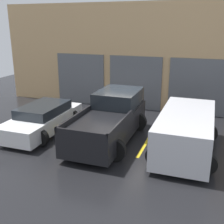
% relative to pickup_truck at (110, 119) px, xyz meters
% --- Properties ---
extents(ground_plane, '(28.00, 28.00, 0.00)m').
position_rel_pickup_truck_xyz_m(ground_plane, '(0.00, 1.64, -0.86)').
color(ground_plane, black).
extents(shophouse_building, '(16.70, 0.68, 5.74)m').
position_rel_pickup_truck_xyz_m(shophouse_building, '(-0.01, 4.93, 1.96)').
color(shophouse_building, tan).
rests_on(shophouse_building, ground).
extents(pickup_truck, '(2.50, 5.04, 1.83)m').
position_rel_pickup_truck_xyz_m(pickup_truck, '(0.00, 0.00, 0.00)').
color(pickup_truck, black).
rests_on(pickup_truck, ground).
extents(sedan_white, '(2.18, 4.39, 1.23)m').
position_rel_pickup_truck_xyz_m(sedan_white, '(-3.08, -0.25, -0.27)').
color(sedan_white, white).
rests_on(sedan_white, ground).
extents(sedan_side, '(2.35, 4.52, 1.52)m').
position_rel_pickup_truck_xyz_m(sedan_side, '(3.08, -0.27, -0.03)').
color(sedan_side, silver).
rests_on(sedan_side, ground).
extents(parking_stripe_far_left, '(0.12, 2.20, 0.01)m').
position_rel_pickup_truck_xyz_m(parking_stripe_far_left, '(-4.62, -0.28, -0.86)').
color(parking_stripe_far_left, gold).
rests_on(parking_stripe_far_left, ground).
extents(parking_stripe_left, '(0.12, 2.20, 0.01)m').
position_rel_pickup_truck_xyz_m(parking_stripe_left, '(-1.54, -0.28, -0.86)').
color(parking_stripe_left, gold).
rests_on(parking_stripe_left, ground).
extents(parking_stripe_centre, '(0.12, 2.20, 0.01)m').
position_rel_pickup_truck_xyz_m(parking_stripe_centre, '(1.54, -0.28, -0.86)').
color(parking_stripe_centre, gold).
rests_on(parking_stripe_centre, ground).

